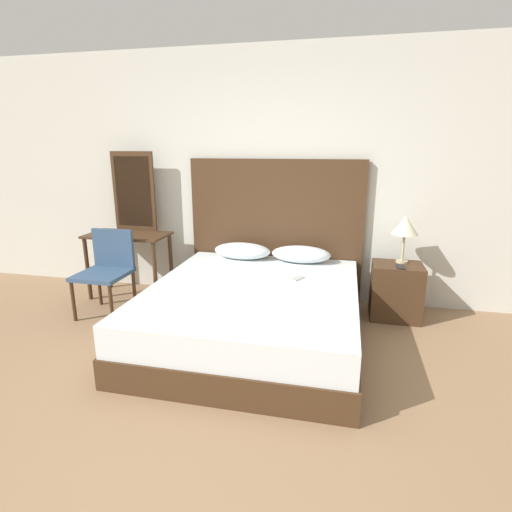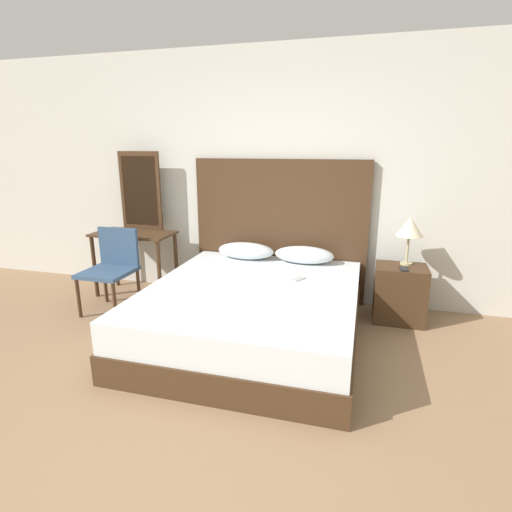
{
  "view_description": "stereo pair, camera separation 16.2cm",
  "coord_description": "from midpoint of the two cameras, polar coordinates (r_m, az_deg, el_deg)",
  "views": [
    {
      "loc": [
        0.83,
        -1.78,
        1.69
      ],
      "look_at": [
        0.08,
        1.55,
        0.74
      ],
      "focal_mm": 28.0,
      "sensor_mm": 36.0,
      "label": 1
    },
    {
      "loc": [
        0.99,
        -1.74,
        1.69
      ],
      "look_at": [
        0.08,
        1.55,
        0.74
      ],
      "focal_mm": 28.0,
      "sensor_mm": 36.0,
      "label": 2
    }
  ],
  "objects": [
    {
      "name": "ground_plane",
      "position": [
        2.6,
        -12.38,
        -25.42
      ],
      "size": [
        16.0,
        16.0,
        0.0
      ],
      "primitive_type": "plane",
      "color": "#8C6B4C"
    },
    {
      "name": "wall_back",
      "position": [
        4.46,
        0.88,
        11.11
      ],
      "size": [
        10.0,
        0.06,
        2.7
      ],
      "color": "silver",
      "rests_on": "ground_plane"
    },
    {
      "name": "bed",
      "position": [
        3.61,
        -1.67,
        -8.11
      ],
      "size": [
        1.83,
        2.09,
        0.49
      ],
      "color": "#422B19",
      "rests_on": "ground_plane"
    },
    {
      "name": "headboard",
      "position": [
        4.45,
        1.7,
        3.64
      ],
      "size": [
        1.92,
        0.05,
        1.56
      ],
      "color": "#422B19",
      "rests_on": "ground_plane"
    },
    {
      "name": "pillow_left",
      "position": [
        4.35,
        -3.04,
        0.73
      ],
      "size": [
        0.62,
        0.3,
        0.18
      ],
      "color": "silver",
      "rests_on": "bed"
    },
    {
      "name": "pillow_right",
      "position": [
        4.23,
        5.36,
        0.24
      ],
      "size": [
        0.62,
        0.3,
        0.18
      ],
      "color": "silver",
      "rests_on": "bed"
    },
    {
      "name": "phone_on_bed",
      "position": [
        3.72,
        4.7,
        -3.21
      ],
      "size": [
        0.13,
        0.17,
        0.01
      ],
      "color": "#B7B7BC",
      "rests_on": "bed"
    },
    {
      "name": "nightstand",
      "position": [
        4.22,
        18.29,
        -4.81
      ],
      "size": [
        0.48,
        0.39,
        0.56
      ],
      "color": "#422B19",
      "rests_on": "ground_plane"
    },
    {
      "name": "table_lamp",
      "position": [
        4.14,
        19.5,
        4.03
      ],
      "size": [
        0.25,
        0.25,
        0.47
      ],
      "color": "tan",
      "rests_on": "nightstand"
    },
    {
      "name": "phone_on_nightstand",
      "position": [
        4.05,
        18.85,
        -1.48
      ],
      "size": [
        0.08,
        0.15,
        0.01
      ],
      "color": "black",
      "rests_on": "nightstand"
    },
    {
      "name": "vanity_desk",
      "position": [
        4.75,
        -18.7,
        1.4
      ],
      "size": [
        0.9,
        0.48,
        0.74
      ],
      "color": "#422B19",
      "rests_on": "ground_plane"
    },
    {
      "name": "vanity_mirror",
      "position": [
        4.84,
        -17.98,
        8.73
      ],
      "size": [
        0.51,
        0.03,
        0.9
      ],
      "color": "#422B19",
      "rests_on": "vanity_desk"
    },
    {
      "name": "chair",
      "position": [
        4.41,
        -21.49,
        -1.39
      ],
      "size": [
        0.48,
        0.5,
        0.85
      ],
      "color": "#334C6B",
      "rests_on": "ground_plane"
    }
  ]
}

